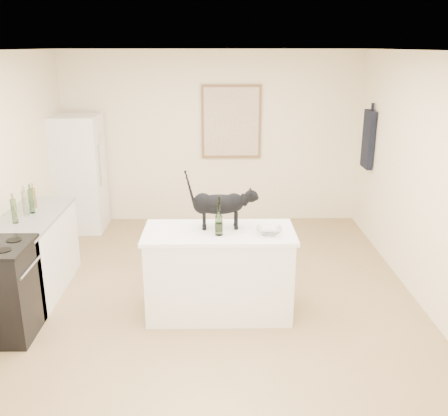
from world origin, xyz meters
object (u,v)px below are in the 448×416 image
at_px(glass_bowl, 269,231).
at_px(wine_bottle, 219,218).
at_px(fridge, 79,174).
at_px(stove, 0,292).
at_px(black_cat, 219,207).

bearing_deg(glass_bowl, wine_bottle, -177.87).
relative_size(wine_bottle, glass_bowl, 1.38).
bearing_deg(fridge, wine_bottle, -52.49).
height_order(stove, black_cat, black_cat).
distance_m(stove, glass_bowl, 2.60).
bearing_deg(stove, fridge, 90.00).
relative_size(fridge, black_cat, 2.67).
relative_size(stove, black_cat, 1.42).
distance_m(black_cat, glass_bowl, 0.55).
bearing_deg(wine_bottle, glass_bowl, 2.13).
bearing_deg(stove, black_cat, 13.20).
bearing_deg(glass_bowl, fridge, 133.73).
xyz_separation_m(black_cat, glass_bowl, (0.48, -0.18, -0.19)).
bearing_deg(glass_bowl, stove, -173.25).
distance_m(fridge, black_cat, 3.22).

